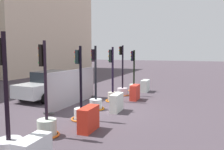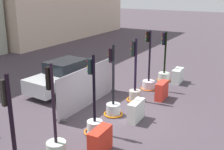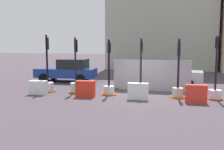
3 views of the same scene
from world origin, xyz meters
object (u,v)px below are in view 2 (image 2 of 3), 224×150
Objects in this scene: traffic_light_5 at (149,80)px; traffic_light_6 at (164,72)px; construction_barrier_1 at (100,141)px; traffic_light_4 at (135,89)px; car_silver_hatchback at (65,76)px; construction_barrier_4 at (178,76)px; traffic_light_3 at (113,104)px; construction_barrier_2 at (136,111)px; traffic_light_1 at (56,144)px; traffic_light_2 at (94,120)px; construction_barrier_3 at (162,91)px.

traffic_light_6 is at bearing -6.39° from traffic_light_5.
construction_barrier_1 is (-8.70, -0.90, -0.10)m from traffic_light_6.
traffic_light_4 is 1.90m from traffic_light_5.
construction_barrier_1 is 6.67m from car_silver_hatchback.
traffic_light_5 reaches higher than construction_barrier_4.
traffic_light_3 is 1.06× the size of traffic_light_6.
traffic_light_5 reaches higher than construction_barrier_2.
traffic_light_3 is 2.96× the size of construction_barrier_2.
car_silver_hatchback is (5.36, 3.92, 0.29)m from traffic_light_1.
traffic_light_3 is 2.04m from traffic_light_4.
traffic_light_2 is 0.95× the size of traffic_light_5.
traffic_light_6 is 8.75m from construction_barrier_1.
car_silver_hatchback is at bearing 105.28° from construction_barrier_3.
traffic_light_4 is 0.68× the size of car_silver_hatchback.
traffic_light_1 reaches higher than traffic_light_3.
construction_barrier_1 is at bearing -48.07° from traffic_light_1.
construction_barrier_2 is at bearing -89.51° from traffic_light_3.
traffic_light_2 is at bearing -178.38° from traffic_light_5.
traffic_light_4 is (3.82, 0.10, 0.08)m from traffic_light_2.
traffic_light_6 is 2.86× the size of construction_barrier_1.
traffic_light_2 reaches higher than construction_barrier_4.
traffic_light_2 reaches higher than car_silver_hatchback.
traffic_light_1 is 4.03m from construction_barrier_2.
traffic_light_3 reaches higher than construction_barrier_1.
traffic_light_6 is 5.98m from car_silver_hatchback.
traffic_light_2 is 3.02× the size of construction_barrier_3.
construction_barrier_1 is (-1.09, -0.95, -0.08)m from traffic_light_2.
construction_barrier_4 is at bearing -6.74° from traffic_light_2.
traffic_light_4 is (2.03, -0.09, 0.10)m from traffic_light_3.
traffic_light_5 is 2.18m from construction_barrier_4.
traffic_light_2 is at bearing 179.63° from traffic_light_6.
construction_barrier_3 is at bearing -52.47° from traffic_light_4.
construction_barrier_2 is 5.24m from car_silver_hatchback.
traffic_light_2 is 4.78m from construction_barrier_3.
traffic_light_5 is 2.90× the size of construction_barrier_4.
construction_barrier_4 is at bearing 0.31° from construction_barrier_1.
construction_barrier_2 is 0.23× the size of car_silver_hatchback.
traffic_light_1 is 6.85m from construction_barrier_3.
traffic_light_2 is at bearing 152.57° from construction_barrier_2.
car_silver_hatchback is (-4.34, 4.98, 0.40)m from construction_barrier_4.
traffic_light_1 is at bearing -143.81° from car_silver_hatchback.
traffic_light_6 is (5.82, -0.24, 0.04)m from traffic_light_3.
traffic_light_4 is at bearing -82.27° from car_silver_hatchback.
traffic_light_4 is at bearing -0.50° from traffic_light_1.
traffic_light_4 is at bearing 127.53° from construction_barrier_3.
traffic_light_1 is 3.04× the size of construction_barrier_2.
construction_barrier_1 is at bearing -179.69° from construction_barrier_4.
traffic_light_1 is 1.04× the size of traffic_light_4.
car_silver_hatchback is (1.48, 5.01, 0.39)m from construction_barrier_2.
construction_barrier_3 is at bearing -12.10° from traffic_light_2.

